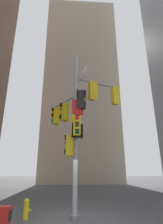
# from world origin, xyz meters

# --- Properties ---
(ground) EXTENTS (120.00, 120.00, 0.00)m
(ground) POSITION_xyz_m (0.00, 0.00, 0.00)
(ground) COLOR #474749
(building_mid_block) EXTENTS (13.59, 13.59, 36.00)m
(building_mid_block) POSITION_xyz_m (1.52, 26.31, 18.00)
(building_mid_block) COLOR tan
(building_mid_block) RESTS_ON ground
(signal_pole_assembly) EXTENTS (4.17, 2.81, 8.30)m
(signal_pole_assembly) POSITION_xyz_m (0.16, 0.40, 4.86)
(signal_pole_assembly) COLOR #9EA0A3
(signal_pole_assembly) RESTS_ON ground
(fire_hydrant) EXTENTS (0.33, 0.23, 0.84)m
(fire_hydrant) POSITION_xyz_m (-2.13, 0.07, 0.44)
(fire_hydrant) COLOR yellow
(fire_hydrant) RESTS_ON ground
(newspaper_box) EXTENTS (0.45, 0.36, 0.92)m
(newspaper_box) POSITION_xyz_m (-2.36, -2.19, 0.46)
(newspaper_box) COLOR red
(newspaper_box) RESTS_ON ground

